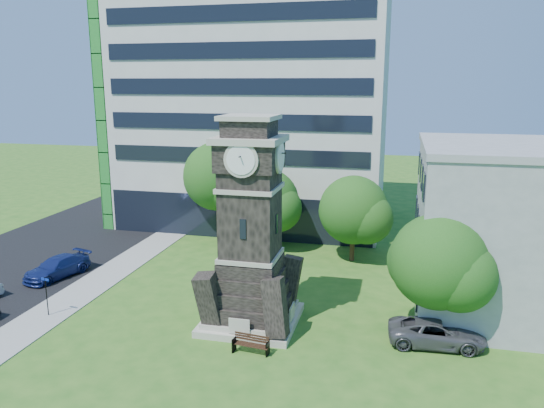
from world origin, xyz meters
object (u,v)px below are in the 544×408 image
(park_bench, at_px, (251,343))
(street_sign, at_px, (46,292))
(clock_tower, at_px, (251,237))
(car_street_north, at_px, (57,267))
(car_east_lot, at_px, (437,333))

(park_bench, relative_size, street_sign, 0.78)
(clock_tower, relative_size, street_sign, 4.86)
(car_street_north, height_order, car_east_lot, car_street_north)
(car_street_north, xyz_separation_m, park_bench, (16.87, -7.45, -0.21))
(car_street_north, distance_m, street_sign, 6.99)
(car_street_north, bearing_deg, car_east_lot, 6.60)
(car_east_lot, height_order, park_bench, car_east_lot)
(car_street_north, bearing_deg, park_bench, -8.10)
(car_street_north, distance_m, park_bench, 18.44)
(street_sign, bearing_deg, clock_tower, 19.89)
(car_east_lot, distance_m, street_sign, 22.97)
(car_east_lot, xyz_separation_m, park_bench, (-9.56, -3.20, -0.19))
(clock_tower, bearing_deg, street_sign, -170.81)
(clock_tower, xyz_separation_m, street_sign, (-12.36, -2.00, -3.71))
(car_street_north, height_order, park_bench, car_street_north)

